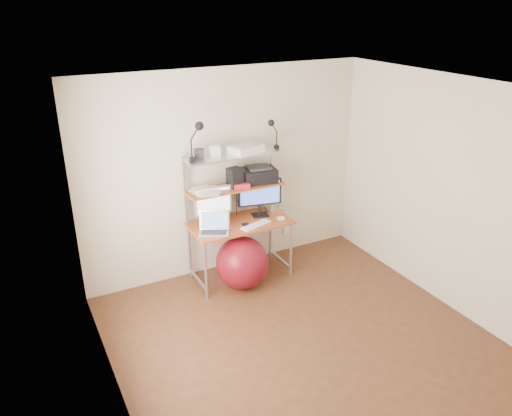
{
  "coord_description": "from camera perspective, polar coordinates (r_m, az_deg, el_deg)",
  "views": [
    {
      "loc": [
        -2.32,
        -3.41,
        3.21
      ],
      "look_at": [
        0.06,
        1.15,
        1.02
      ],
      "focal_mm": 35.0,
      "sensor_mm": 36.0,
      "label": 1
    }
  ],
  "objects": [
    {
      "name": "exercise_ball",
      "position": [
        5.92,
        -1.59,
        -6.28
      ],
      "size": [
        0.63,
        0.63,
        0.63
      ],
      "primitive_type": "sphere",
      "color": "maroon",
      "rests_on": "floor"
    },
    {
      "name": "box_grey",
      "position": [
        5.59,
        -6.52,
        6.18
      ],
      "size": [
        0.13,
        0.13,
        0.1
      ],
      "primitive_type": "cube",
      "rotation": [
        0.0,
        0.0,
        -0.29
      ],
      "color": "#2E2E30",
      "rests_on": "top_shelf"
    },
    {
      "name": "monitor_black",
      "position": [
        6.0,
        0.41,
        1.56
      ],
      "size": [
        0.54,
        0.19,
        0.54
      ],
      "rotation": [
        0.0,
        0.0,
        -0.22
      ],
      "color": "black",
      "rests_on": "desktop"
    },
    {
      "name": "computer_desk",
      "position": [
        5.89,
        -2.12,
        0.5
      ],
      "size": [
        1.2,
        0.6,
        1.57
      ],
      "color": "#B95C24",
      "rests_on": "ground"
    },
    {
      "name": "clip_lamp_right",
      "position": [
        5.84,
        1.88,
        9.17
      ],
      "size": [
        0.14,
        0.08,
        0.36
      ],
      "color": "black",
      "rests_on": "top_shelf"
    },
    {
      "name": "printer",
      "position": [
        5.99,
        0.33,
        3.84
      ],
      "size": [
        0.44,
        0.33,
        0.19
      ],
      "rotation": [
        0.0,
        0.0,
        -0.16
      ],
      "color": "black",
      "rests_on": "mid_shelf"
    },
    {
      "name": "clip_lamp_left",
      "position": [
        5.41,
        -6.67,
        8.54
      ],
      "size": [
        0.17,
        0.1,
        0.44
      ],
      "color": "black",
      "rests_on": "top_shelf"
    },
    {
      "name": "keyboard",
      "position": [
        5.83,
        -0.01,
        -1.95
      ],
      "size": [
        0.41,
        0.22,
        0.01
      ],
      "primitive_type": "cube",
      "rotation": [
        0.0,
        0.0,
        0.29
      ],
      "color": "white",
      "rests_on": "desktop"
    },
    {
      "name": "phone",
      "position": [
        5.82,
        -1.04,
        -2.0
      ],
      "size": [
        0.09,
        0.15,
        0.01
      ],
      "primitive_type": "cube",
      "rotation": [
        0.0,
        0.0,
        0.14
      ],
      "color": "black",
      "rests_on": "desktop"
    },
    {
      "name": "red_box",
      "position": [
        5.84,
        -1.68,
        2.64
      ],
      "size": [
        0.21,
        0.17,
        0.05
      ],
      "primitive_type": "cube",
      "rotation": [
        0.0,
        0.0,
        -0.26
      ],
      "color": "red",
      "rests_on": "mid_shelf"
    },
    {
      "name": "box_white",
      "position": [
        5.62,
        -4.74,
        6.47
      ],
      "size": [
        0.11,
        0.09,
        0.13
      ],
      "primitive_type": "cube",
      "rotation": [
        0.0,
        0.0,
        -0.05
      ],
      "color": "white",
      "rests_on": "top_shelf"
    },
    {
      "name": "wall_outlet",
      "position": [
        6.75,
        3.45,
        -2.55
      ],
      "size": [
        0.08,
        0.01,
        0.12
      ],
      "primitive_type": "cube",
      "color": "white",
      "rests_on": "room"
    },
    {
      "name": "paper_stack",
      "position": [
        5.73,
        -5.79,
        1.98
      ],
      "size": [
        0.35,
        0.4,
        0.02
      ],
      "color": "white",
      "rests_on": "mid_shelf"
    },
    {
      "name": "laptop",
      "position": [
        5.68,
        -4.79,
        -2.26
      ],
      "size": [
        0.43,
        0.4,
        0.3
      ],
      "rotation": [
        0.0,
        0.0,
        -0.5
      ],
      "color": "#B7B7BB",
      "rests_on": "desktop"
    },
    {
      "name": "monitor_silver",
      "position": [
        5.8,
        -4.92,
        0.6
      ],
      "size": [
        0.44,
        0.17,
        0.49
      ],
      "rotation": [
        0.0,
        0.0,
        -0.07
      ],
      "color": "#ACABB0",
      "rests_on": "desktop"
    },
    {
      "name": "scanner",
      "position": [
        5.76,
        -1.16,
        6.8
      ],
      "size": [
        0.43,
        0.34,
        0.1
      ],
      "rotation": [
        0.0,
        0.0,
        0.27
      ],
      "color": "white",
      "rests_on": "top_shelf"
    },
    {
      "name": "mouse",
      "position": [
        6.0,
        2.87,
        -1.17
      ],
      "size": [
        0.09,
        0.07,
        0.02
      ],
      "primitive_type": "cube",
      "rotation": [
        0.0,
        0.0,
        -0.2
      ],
      "color": "white",
      "rests_on": "desktop"
    },
    {
      "name": "mac_mini",
      "position": [
        6.25,
        2.04,
        -0.07
      ],
      "size": [
        0.2,
        0.2,
        0.04
      ],
      "primitive_type": "cube",
      "rotation": [
        0.0,
        0.0,
        -0.11
      ],
      "color": "#B7B7BB",
      "rests_on": "desktop"
    },
    {
      "name": "nas_cube",
      "position": [
        5.83,
        -2.44,
        3.51
      ],
      "size": [
        0.17,
        0.17,
        0.22
      ],
      "primitive_type": "cube",
      "rotation": [
        0.0,
        0.0,
        0.1
      ],
      "color": "black",
      "rests_on": "mid_shelf"
    },
    {
      "name": "room",
      "position": [
        4.57,
        6.01,
        -2.51
      ],
      "size": [
        3.6,
        3.6,
        3.6
      ],
      "color": "brown",
      "rests_on": "ground"
    }
  ]
}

